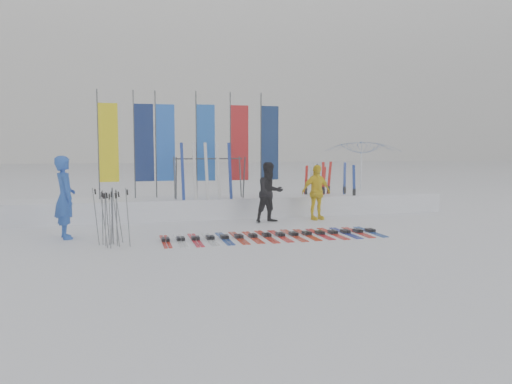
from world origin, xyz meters
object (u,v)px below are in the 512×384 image
object	(u,v)px
person_black	(270,192)
tent_canopy	(362,172)
ski_rack	(209,172)
person_yellow	(316,192)
ski_row	(273,235)
person_blue	(65,197)

from	to	relation	value
person_black	tent_canopy	bearing A→B (deg)	21.90
person_black	ski_rack	xyz separation A→B (m)	(-1.53, 1.16, 0.54)
tent_canopy	person_yellow	bearing A→B (deg)	-134.69
tent_canopy	ski_rack	size ratio (longest dim) A/B	1.33
person_yellow	ski_row	distance (m)	3.22
person_blue	ski_row	size ratio (longest dim) A/B	0.37
ski_row	person_yellow	bearing A→B (deg)	49.56
person_yellow	ski_rack	distance (m)	3.21
person_yellow	ski_rack	xyz separation A→B (m)	(-2.99, 1.02, 0.58)
person_yellow	tent_canopy	world-z (taller)	tent_canopy
ski_rack	person_yellow	bearing A→B (deg)	-18.85
tent_canopy	ski_row	bearing A→B (deg)	-132.87
person_black	tent_canopy	xyz separation A→B (m)	(4.40, 3.12, 0.38)
person_yellow	ski_rack	bearing A→B (deg)	150.51
person_blue	ski_row	bearing A→B (deg)	-118.52
person_black	ski_row	size ratio (longest dim) A/B	0.32
person_yellow	person_black	bearing A→B (deg)	175.01
person_black	person_yellow	bearing A→B (deg)	-7.78
person_black	ski_row	bearing A→B (deg)	-117.80
person_blue	person_yellow	xyz separation A→B (m)	(6.75, 1.39, -0.15)
person_blue	ski_rack	world-z (taller)	person_blue
person_black	person_yellow	xyz separation A→B (m)	(1.46, 0.14, -0.04)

